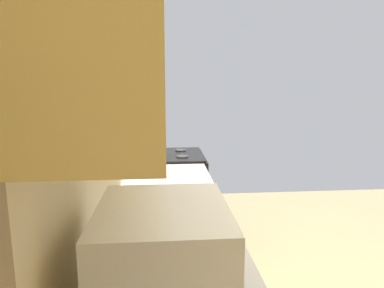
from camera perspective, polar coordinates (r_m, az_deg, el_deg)
wall_back at (r=1.67m, az=-17.31°, el=2.67°), size 3.85×0.12×2.76m
upper_cabinets at (r=1.28m, az=-12.14°, el=19.27°), size 1.72×0.30×0.64m
oven_range at (r=3.29m, az=-3.95°, el=-9.60°), size 0.67×0.69×1.09m
microwave at (r=1.07m, az=-4.82°, el=-18.70°), size 0.44×0.40×0.32m
bowl at (r=1.78m, az=-1.20°, el=-11.30°), size 0.14×0.14×0.04m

